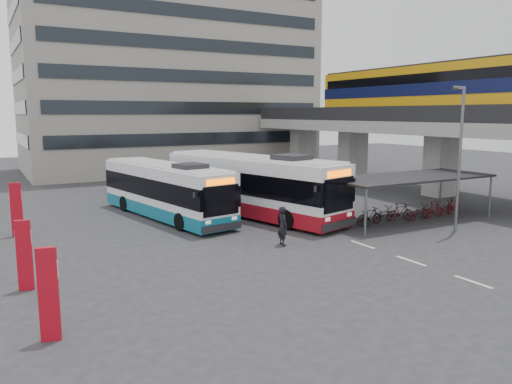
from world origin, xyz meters
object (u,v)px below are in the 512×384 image
bus_teal (165,191)px  pedestrian (283,226)px  lamp_post (459,150)px  bus_main (251,186)px

bus_teal → pedestrian: size_ratio=6.39×
pedestrian → lamp_post: (9.31, -2.04, 3.32)m
lamp_post → bus_main: bearing=113.7°
bus_teal → lamp_post: lamp_post is taller
bus_main → bus_teal: (-4.70, 1.97, -0.21)m
pedestrian → lamp_post: size_ratio=0.25×
bus_main → bus_teal: bearing=142.6°
bus_main → lamp_post: bearing=-65.7°
pedestrian → lamp_post: bearing=-96.2°
bus_main → pedestrian: 7.23m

